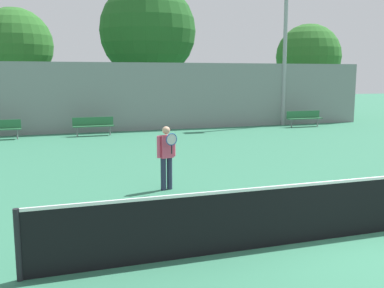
% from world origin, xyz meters
% --- Properties ---
extents(ground_plane, '(100.00, 100.00, 0.00)m').
position_xyz_m(ground_plane, '(0.00, 0.00, 0.00)').
color(ground_plane, '#337556').
extents(tennis_net, '(11.26, 0.09, 1.08)m').
position_xyz_m(tennis_net, '(0.00, 0.00, 0.55)').
color(tennis_net, black).
rests_on(tennis_net, ground_plane).
extents(tennis_player, '(0.52, 0.46, 1.65)m').
position_xyz_m(tennis_player, '(-2.19, 4.32, 0.92)').
color(tennis_player, '#282D47').
rests_on(tennis_player, ground_plane).
extents(bench_courtside_far, '(1.96, 0.40, 0.89)m').
position_xyz_m(bench_courtside_far, '(-2.82, 15.40, 0.57)').
color(bench_courtside_far, '#28663D').
rests_on(bench_courtside_far, ground_plane).
extents(bench_adjacent_court, '(2.12, 0.40, 0.89)m').
position_xyz_m(bench_adjacent_court, '(8.91, 15.40, 0.57)').
color(bench_adjacent_court, '#28663D').
rests_on(bench_adjacent_court, ground_plane).
extents(bench_by_gate, '(1.77, 0.40, 0.89)m').
position_xyz_m(bench_by_gate, '(-6.98, 15.40, 0.56)').
color(bench_by_gate, '#28663D').
rests_on(bench_by_gate, ground_plane).
extents(light_pole_far_right, '(0.90, 0.60, 9.66)m').
position_xyz_m(light_pole_far_right, '(8.26, 16.62, 5.85)').
color(light_pole_far_right, '#939399').
rests_on(light_pole_far_right, ground_plane).
extents(back_fence, '(26.58, 0.06, 3.56)m').
position_xyz_m(back_fence, '(0.00, 16.66, 1.78)').
color(back_fence, gray).
rests_on(back_fence, ground_plane).
extents(tree_green_tall, '(6.31, 6.31, 8.90)m').
position_xyz_m(tree_green_tall, '(1.69, 22.96, 5.73)').
color(tree_green_tall, brown).
rests_on(tree_green_tall, ground_plane).
extents(tree_green_broad, '(4.48, 4.48, 6.40)m').
position_xyz_m(tree_green_broad, '(12.66, 20.97, 4.16)').
color(tree_green_broad, brown).
rests_on(tree_green_broad, ground_plane).
extents(tree_dark_dense, '(4.50, 4.50, 6.89)m').
position_xyz_m(tree_dark_dense, '(-6.50, 22.78, 4.62)').
color(tree_dark_dense, brown).
rests_on(tree_dark_dense, ground_plane).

